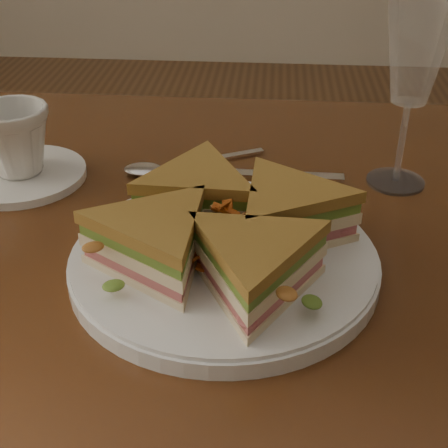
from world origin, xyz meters
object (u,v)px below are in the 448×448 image
object	(u,v)px
spoon	(162,167)
table	(259,313)
sandwich_wedges	(224,229)
coffee_cup	(15,140)
wine_glass	(415,59)
knife	(249,174)
plate	(224,262)
saucer	(21,175)

from	to	relation	value
spoon	table	bearing A→B (deg)	-74.93
sandwich_wedges	coffee_cup	size ratio (longest dim) A/B	3.50
table	spoon	world-z (taller)	spoon
wine_glass	knife	bearing A→B (deg)	178.80
table	knife	bearing A→B (deg)	98.19
knife	sandwich_wedges	bearing A→B (deg)	-93.19
table	plate	world-z (taller)	plate
plate	spoon	bearing A→B (deg)	115.10
knife	saucer	distance (m)	0.27
table	plate	distance (m)	0.13
coffee_cup	plate	bearing A→B (deg)	-30.86
spoon	wine_glass	xyz separation A→B (m)	(0.28, -0.01, 0.14)
plate	spoon	distance (m)	0.22
sandwich_wedges	plate	bearing A→B (deg)	-45.00
spoon	coffee_cup	xyz separation A→B (m)	(-0.16, -0.04, 0.05)
sandwich_wedges	knife	xyz separation A→B (m)	(0.01, 0.19, -0.04)
table	saucer	xyz separation A→B (m)	(-0.29, 0.11, 0.10)
table	knife	xyz separation A→B (m)	(-0.02, 0.14, 0.10)
sandwich_wedges	knife	world-z (taller)	sandwich_wedges
plate	knife	xyz separation A→B (m)	(0.01, 0.19, -0.01)
saucer	sandwich_wedges	bearing A→B (deg)	-32.41
spoon	saucer	distance (m)	0.17
plate	coffee_cup	bearing A→B (deg)	147.59
sandwich_wedges	table	bearing A→B (deg)	58.70
plate	wine_glass	distance (m)	0.30
table	spoon	xyz separation A→B (m)	(-0.13, 0.14, 0.10)
spoon	plate	bearing A→B (deg)	-91.41
plate	saucer	distance (m)	0.31
table	plate	bearing A→B (deg)	-121.30
knife	coffee_cup	bearing A→B (deg)	-172.72
sandwich_wedges	spoon	size ratio (longest dim) A/B	1.80
knife	coffee_cup	world-z (taller)	coffee_cup
plate	knife	size ratio (longest dim) A/B	1.35
spoon	saucer	size ratio (longest dim) A/B	1.10
spoon	knife	xyz separation A→B (m)	(0.11, -0.01, -0.00)
sandwich_wedges	wine_glass	distance (m)	0.29
spoon	knife	bearing A→B (deg)	-29.68
table	wine_glass	size ratio (longest dim) A/B	5.76
spoon	knife	size ratio (longest dim) A/B	0.79
sandwich_wedges	spoon	xyz separation A→B (m)	(-0.09, 0.20, -0.04)
knife	saucer	xyz separation A→B (m)	(-0.27, -0.03, 0.00)
plate	wine_glass	size ratio (longest dim) A/B	1.40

